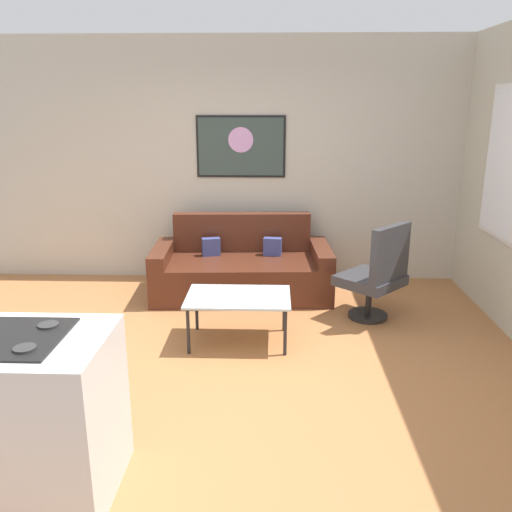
# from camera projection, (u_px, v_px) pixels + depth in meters

# --- Properties ---
(ground) EXTENTS (6.40, 6.40, 0.04)m
(ground) POSITION_uv_depth(u_px,v_px,m) (219.00, 373.00, 4.28)
(ground) COLOR #A76A3D
(back_wall) EXTENTS (6.40, 0.05, 2.80)m
(back_wall) POSITION_uv_depth(u_px,v_px,m) (237.00, 162.00, 6.21)
(back_wall) COLOR beige
(back_wall) RESTS_ON ground
(couch) EXTENTS (1.97, 1.02, 0.85)m
(couch) POSITION_uv_depth(u_px,v_px,m) (242.00, 270.00, 5.93)
(couch) COLOR #4D2416
(couch) RESTS_ON ground
(coffee_table) EXTENTS (0.91, 0.60, 0.44)m
(coffee_table) POSITION_uv_depth(u_px,v_px,m) (238.00, 300.00, 4.68)
(coffee_table) COLOR silver
(coffee_table) RESTS_ON ground
(armchair) EXTENTS (0.77, 0.77, 0.97)m
(armchair) POSITION_uv_depth(u_px,v_px,m) (377.00, 274.00, 5.14)
(armchair) COLOR black
(armchair) RESTS_ON ground
(wall_painting) EXTENTS (1.03, 0.03, 0.70)m
(wall_painting) POSITION_uv_depth(u_px,v_px,m) (241.00, 147.00, 6.11)
(wall_painting) COLOR black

